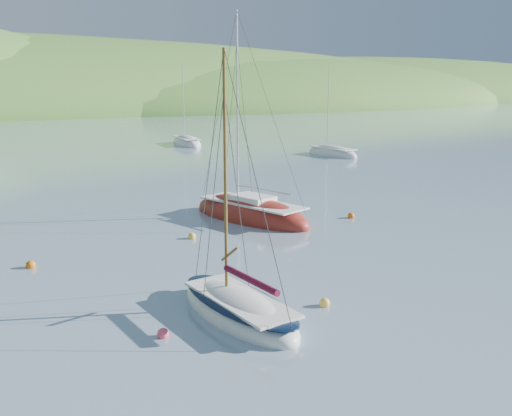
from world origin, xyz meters
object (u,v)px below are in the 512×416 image
daysailer_white (238,310)px  distant_sloop_d (332,154)px  distant_sloop_b (187,143)px  sloop_red (251,215)px

daysailer_white → distant_sloop_d: (31.29, 34.68, -0.04)m
distant_sloop_b → daysailer_white: bearing=-104.4°
sloop_red → daysailer_white: bearing=-137.2°
sloop_red → distant_sloop_d: bearing=27.5°
daysailer_white → distant_sloop_b: (21.46, 53.50, -0.03)m
sloop_red → distant_sloop_b: sloop_red is taller
distant_sloop_b → distant_sloop_d: (9.83, -18.82, -0.01)m
daysailer_white → distant_sloop_d: bearing=44.0°
daysailer_white → distant_sloop_b: bearing=64.2°
distant_sloop_d → distant_sloop_b: bearing=113.3°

